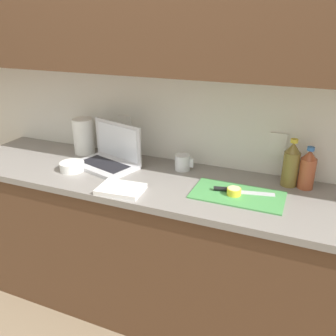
% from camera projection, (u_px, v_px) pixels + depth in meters
% --- Properties ---
extents(ground_plane, '(12.00, 12.00, 0.00)m').
position_uv_depth(ground_plane, '(147.00, 303.00, 2.27)').
color(ground_plane, '#847056').
rests_on(ground_plane, ground).
extents(wall_back, '(5.20, 0.38, 2.60)m').
position_uv_depth(wall_back, '(159.00, 43.00, 1.85)').
color(wall_back, white).
rests_on(wall_back, ground_plane).
extents(counter_unit, '(2.24, 0.59, 0.89)m').
position_uv_depth(counter_unit, '(142.00, 243.00, 2.10)').
color(counter_unit, brown).
rests_on(counter_unit, ground_plane).
extents(laptop, '(0.41, 0.32, 0.24)m').
position_uv_depth(laptop, '(110.00, 156.00, 2.05)').
color(laptop, silver).
rests_on(laptop, counter_unit).
extents(cutting_board, '(0.44, 0.24, 0.01)m').
position_uv_depth(cutting_board, '(238.00, 195.00, 1.71)').
color(cutting_board, '#4C9E51').
rests_on(cutting_board, counter_unit).
extents(knife, '(0.29, 0.09, 0.02)m').
position_uv_depth(knife, '(233.00, 190.00, 1.73)').
color(knife, silver).
rests_on(knife, cutting_board).
extents(lemon_half_cut, '(0.07, 0.07, 0.04)m').
position_uv_depth(lemon_half_cut, '(234.00, 191.00, 1.70)').
color(lemon_half_cut, yellow).
rests_on(lemon_half_cut, cutting_board).
extents(bottle_green_soda, '(0.08, 0.08, 0.25)m').
position_uv_depth(bottle_green_soda, '(291.00, 165.00, 1.78)').
color(bottle_green_soda, olive).
rests_on(bottle_green_soda, counter_unit).
extents(bottle_oil_tall, '(0.08, 0.08, 0.22)m').
position_uv_depth(bottle_oil_tall, '(307.00, 170.00, 1.76)').
color(bottle_oil_tall, '#A34C2D').
rests_on(bottle_oil_tall, counter_unit).
extents(measuring_cup, '(0.11, 0.09, 0.09)m').
position_uv_depth(measuring_cup, '(183.00, 162.00, 2.00)').
color(measuring_cup, silver).
rests_on(measuring_cup, counter_unit).
extents(bowl_white, '(0.14, 0.14, 0.05)m').
position_uv_depth(bowl_white, '(72.00, 166.00, 1.99)').
color(bowl_white, white).
rests_on(bowl_white, counter_unit).
extents(paper_towel_roll, '(0.13, 0.13, 0.22)m').
position_uv_depth(paper_towel_roll, '(84.00, 136.00, 2.22)').
color(paper_towel_roll, white).
rests_on(paper_towel_roll, counter_unit).
extents(dish_towel, '(0.23, 0.18, 0.02)m').
position_uv_depth(dish_towel, '(121.00, 189.00, 1.75)').
color(dish_towel, white).
rests_on(dish_towel, counter_unit).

